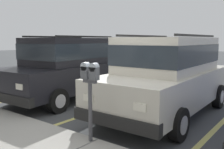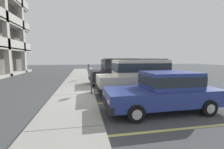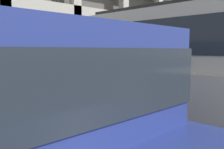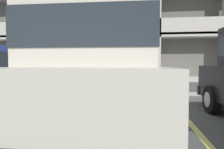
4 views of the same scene
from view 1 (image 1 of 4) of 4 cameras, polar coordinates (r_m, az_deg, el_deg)
ground_plane at (r=4.92m, az=-1.61°, el=-15.63°), size 80.00×80.00×0.10m
parking_stall_lines at (r=6.80m, az=-3.82°, el=-8.40°), size 11.90×4.80×0.01m
silver_suv at (r=6.48m, az=12.69°, el=0.41°), size 2.08×4.81×2.03m
dark_hatchback at (r=8.26m, az=-9.43°, el=2.10°), size 2.24×4.89×2.03m
parking_meter_near at (r=4.34m, az=-5.07°, el=-1.96°), size 0.35×0.12×1.41m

